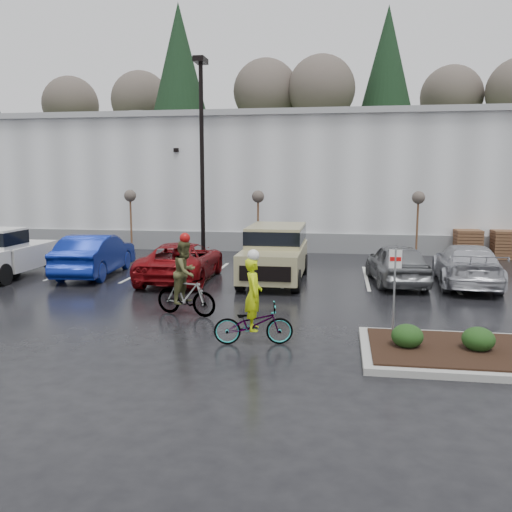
% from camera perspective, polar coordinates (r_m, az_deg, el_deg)
% --- Properties ---
extents(ground, '(120.00, 120.00, 0.00)m').
position_cam_1_polar(ground, '(13.78, -1.86, -8.10)').
color(ground, black).
rests_on(ground, ground).
extents(warehouse, '(60.50, 15.50, 7.20)m').
position_cam_1_polar(warehouse, '(35.05, 4.93, 8.05)').
color(warehouse, '#BCBEC1').
rests_on(warehouse, ground).
extents(wooded_ridge, '(80.00, 25.00, 6.00)m').
position_cam_1_polar(wooded_ridge, '(58.02, 6.55, 7.58)').
color(wooded_ridge, '#283D19').
rests_on(wooded_ridge, ground).
extents(lamppost, '(0.50, 1.00, 9.22)m').
position_cam_1_polar(lamppost, '(25.85, -5.74, 12.38)').
color(lamppost, black).
rests_on(lamppost, ground).
extents(sapling_west, '(0.60, 0.60, 3.20)m').
position_cam_1_polar(sapling_west, '(28.03, -13.10, 5.85)').
color(sapling_west, '#49351D').
rests_on(sapling_west, ground).
extents(sapling_mid, '(0.60, 0.60, 3.20)m').
position_cam_1_polar(sapling_mid, '(26.30, 0.22, 5.90)').
color(sapling_mid, '#49351D').
rests_on(sapling_mid, ground).
extents(sapling_east, '(0.60, 0.60, 3.20)m').
position_cam_1_polar(sapling_east, '(26.23, 16.71, 5.54)').
color(sapling_east, '#49351D').
rests_on(sapling_east, ground).
extents(pallet_stack_a, '(1.20, 1.20, 1.35)m').
position_cam_1_polar(pallet_stack_a, '(27.82, 21.37, 1.22)').
color(pallet_stack_a, '#49351D').
rests_on(pallet_stack_a, ground).
extents(pallet_stack_b, '(1.20, 1.20, 1.35)m').
position_cam_1_polar(pallet_stack_b, '(28.24, 24.74, 1.12)').
color(pallet_stack_b, '#49351D').
rests_on(pallet_stack_b, ground).
extents(shrub_a, '(0.70, 0.70, 0.52)m').
position_cam_1_polar(shrub_a, '(12.57, 15.64, -8.11)').
color(shrub_a, '#1A3512').
rests_on(shrub_a, curb_island).
extents(shrub_b, '(0.70, 0.70, 0.52)m').
position_cam_1_polar(shrub_b, '(12.83, 22.37, -8.10)').
color(shrub_b, '#1A3512').
rests_on(shrub_b, curb_island).
extents(fire_lane_sign, '(0.30, 0.05, 2.20)m').
position_cam_1_polar(fire_lane_sign, '(13.47, 14.38, -2.60)').
color(fire_lane_sign, gray).
rests_on(fire_lane_sign, ground).
extents(pickup_white, '(2.10, 5.20, 1.96)m').
position_cam_1_polar(pickup_white, '(23.32, -24.57, 0.47)').
color(pickup_white, silver).
rests_on(pickup_white, ground).
extents(car_blue, '(2.11, 5.09, 1.64)m').
position_cam_1_polar(car_blue, '(22.32, -16.57, 0.15)').
color(car_blue, navy).
rests_on(car_blue, ground).
extents(car_red, '(2.53, 5.26, 1.45)m').
position_cam_1_polar(car_red, '(20.57, -7.83, -0.54)').
color(car_red, maroon).
rests_on(car_red, ground).
extents(suv_tan, '(2.20, 5.10, 2.06)m').
position_cam_1_polar(suv_tan, '(20.06, 1.96, 0.19)').
color(suv_tan, tan).
rests_on(suv_tan, ground).
extents(car_grey, '(2.24, 4.56, 1.50)m').
position_cam_1_polar(car_grey, '(20.40, 14.61, -0.74)').
color(car_grey, slate).
rests_on(car_grey, ground).
extents(car_far_silver, '(2.45, 5.24, 1.48)m').
position_cam_1_polar(car_far_silver, '(20.88, 21.31, -0.87)').
color(car_far_silver, '#B9BAC1').
rests_on(car_far_silver, ground).
extents(cyclist_hivis, '(1.94, 0.97, 2.25)m').
position_cam_1_polar(cyclist_hivis, '(12.73, -0.27, -6.24)').
color(cyclist_hivis, '#3F3F44').
rests_on(cyclist_hivis, ground).
extents(cyclist_olive, '(1.88, 0.97, 2.35)m').
position_cam_1_polar(cyclist_olive, '(15.40, -7.40, -3.10)').
color(cyclist_olive, '#3F3F44').
rests_on(cyclist_olive, ground).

